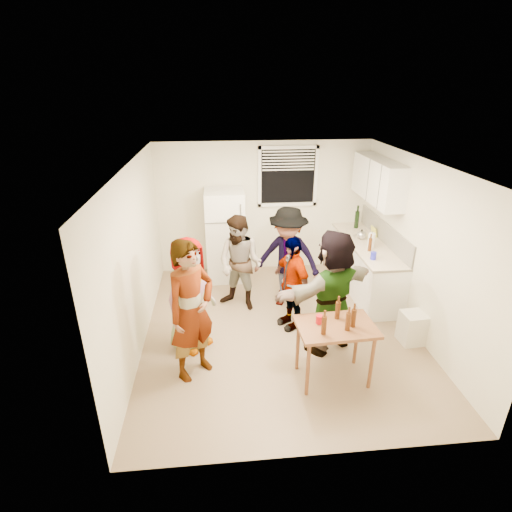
{
  "coord_description": "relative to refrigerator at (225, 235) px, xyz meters",
  "views": [
    {
      "loc": [
        -0.86,
        -5.06,
        3.47
      ],
      "look_at": [
        -0.34,
        0.2,
        1.15
      ],
      "focal_mm": 28.0,
      "sensor_mm": 36.0,
      "label": 1
    }
  ],
  "objects": [
    {
      "name": "room",
      "position": [
        0.75,
        -1.88,
        -0.85
      ],
      "size": [
        4.0,
        4.5,
        2.5
      ],
      "primitive_type": null,
      "color": "silver",
      "rests_on": "ground"
    },
    {
      "name": "window",
      "position": [
        1.2,
        0.33,
        1.0
      ],
      "size": [
        1.12,
        0.1,
        1.06
      ],
      "primitive_type": null,
      "color": "white",
      "rests_on": "room"
    },
    {
      "name": "refrigerator",
      "position": [
        0.0,
        0.0,
        0.0
      ],
      "size": [
        0.7,
        0.7,
        1.7
      ],
      "primitive_type": "cube",
      "color": "white",
      "rests_on": "ground"
    },
    {
      "name": "counter_lower",
      "position": [
        2.45,
        -0.73,
        -0.42
      ],
      "size": [
        0.6,
        2.2,
        0.86
      ],
      "primitive_type": "cube",
      "color": "white",
      "rests_on": "ground"
    },
    {
      "name": "countertop",
      "position": [
        2.45,
        -0.73,
        0.03
      ],
      "size": [
        0.64,
        2.22,
        0.04
      ],
      "primitive_type": "cube",
      "color": "beige",
      "rests_on": "counter_lower"
    },
    {
      "name": "backsplash",
      "position": [
        2.74,
        -0.73,
        0.23
      ],
      "size": [
        0.03,
        2.2,
        0.36
      ],
      "primitive_type": "cube",
      "color": "#B5B2A7",
      "rests_on": "countertop"
    },
    {
      "name": "upper_cabinets",
      "position": [
        2.58,
        -0.53,
        1.1
      ],
      "size": [
        0.34,
        1.6,
        0.7
      ],
      "primitive_type": "cube",
      "color": "white",
      "rests_on": "room"
    },
    {
      "name": "kettle",
      "position": [
        2.4,
        -0.53,
        0.05
      ],
      "size": [
        0.27,
        0.24,
        0.19
      ],
      "primitive_type": null,
      "rotation": [
        0.0,
        0.0,
        0.25
      ],
      "color": "silver",
      "rests_on": "countertop"
    },
    {
      "name": "paper_towel",
      "position": [
        2.43,
        -0.93,
        0.05
      ],
      "size": [
        0.11,
        0.11,
        0.25
      ],
      "primitive_type": "cylinder",
      "color": "white",
      "rests_on": "countertop"
    },
    {
      "name": "wine_bottle",
      "position": [
        2.5,
        0.04,
        0.05
      ],
      "size": [
        0.08,
        0.08,
        0.33
      ],
      "primitive_type": "cylinder",
      "color": "black",
      "rests_on": "countertop"
    },
    {
      "name": "beer_bottle_counter",
      "position": [
        2.35,
        -1.08,
        0.05
      ],
      "size": [
        0.06,
        0.06,
        0.22
      ],
      "primitive_type": "cylinder",
      "color": "#47230C",
      "rests_on": "countertop"
    },
    {
      "name": "blue_cup",
      "position": [
        2.29,
        -1.42,
        0.05
      ],
      "size": [
        0.09,
        0.09,
        0.12
      ],
      "primitive_type": "cylinder",
      "color": "#2326CB",
      "rests_on": "countertop"
    },
    {
      "name": "picture_frame",
      "position": [
        2.67,
        -0.42,
        0.13
      ],
      "size": [
        0.02,
        0.2,
        0.17
      ],
      "primitive_type": "cube",
      "color": "#F5F14B",
      "rests_on": "countertop"
    },
    {
      "name": "trash_bin",
      "position": [
        2.59,
        -2.37,
        -0.6
      ],
      "size": [
        0.34,
        0.34,
        0.47
      ],
      "primitive_type": "cube",
      "rotation": [
        0.0,
        0.0,
        0.07
      ],
      "color": "silver",
      "rests_on": "ground"
    },
    {
      "name": "serving_table",
      "position": [
        1.24,
        -3.01,
        -0.85
      ],
      "size": [
        0.97,
        0.67,
        0.79
      ],
      "primitive_type": null,
      "rotation": [
        0.0,
        0.0,
        0.06
      ],
      "color": "brown",
      "rests_on": "ground"
    },
    {
      "name": "beer_bottle_table",
      "position": [
        1.3,
        -2.86,
        -0.06
      ],
      "size": [
        0.06,
        0.06,
        0.23
      ],
      "primitive_type": "cylinder",
      "color": "#47230C",
      "rests_on": "serving_table"
    },
    {
      "name": "red_cup",
      "position": [
        1.05,
        -2.95,
        -0.06
      ],
      "size": [
        0.08,
        0.08,
        0.11
      ],
      "primitive_type": "cylinder",
      "color": "#B60F17",
      "rests_on": "serving_table"
    },
    {
      "name": "guest_grey",
      "position": [
        -0.55,
        -2.14,
        -0.85
      ],
      "size": [
        1.76,
        1.68,
        0.52
      ],
      "primitive_type": "imported",
      "rotation": [
        0.0,
        0.0,
        0.85
      ],
      "color": "gray",
      "rests_on": "ground"
    },
    {
      "name": "guest_stripe",
      "position": [
        -0.48,
        -2.73,
        -0.85
      ],
      "size": [
        1.73,
        1.81,
        0.44
      ],
      "primitive_type": "imported",
      "rotation": [
        0.0,
        0.0,
        0.74
      ],
      "color": "#141933",
      "rests_on": "ground"
    },
    {
      "name": "guest_back_left",
      "position": [
        0.2,
        -1.14,
        -0.85
      ],
      "size": [
        1.48,
        1.75,
        0.6
      ],
      "primitive_type": "imported",
      "rotation": [
        0.0,
        0.0,
        -0.55
      ],
      "color": "brown",
      "rests_on": "ground"
    },
    {
      "name": "guest_back_right",
      "position": [
        0.97,
        -1.13,
        -0.85
      ],
      "size": [
        1.72,
        2.01,
        0.63
      ],
      "primitive_type": "imported",
      "rotation": [
        0.0,
        0.0,
        -0.44
      ],
      "color": "#3E3D42",
      "rests_on": "ground"
    },
    {
      "name": "guest_black",
      "position": [
        0.93,
        -1.77,
        -0.85
      ],
      "size": [
        1.68,
        1.37,
        0.36
      ],
      "primitive_type": "imported",
      "rotation": [
        0.0,
        0.0,
        -1.16
      ],
      "color": "black",
      "rests_on": "ground"
    },
    {
      "name": "guest_orange",
      "position": [
        1.37,
        -2.37,
        -0.85
      ],
      "size": [
        2.26,
        2.31,
        0.52
      ],
      "primitive_type": "imported",
      "rotation": [
        0.0,
        0.0,
        3.62
      ],
      "color": "#D78D45",
      "rests_on": "ground"
    }
  ]
}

